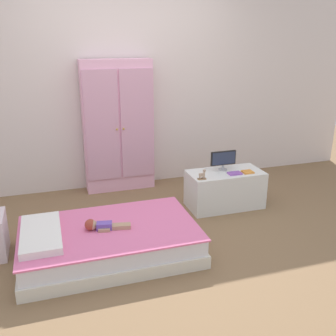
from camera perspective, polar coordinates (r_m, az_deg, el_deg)
name	(u,v)px	position (r m, az deg, el deg)	size (l,w,h in m)	color
ground_plane	(163,239)	(3.79, -0.76, -10.38)	(10.00, 10.00, 0.02)	brown
back_wall	(125,78)	(4.86, -6.38, 12.96)	(6.40, 0.05, 2.70)	silver
bed	(110,241)	(3.50, -8.56, -10.61)	(1.52, 0.95, 0.27)	silver
pillow	(41,234)	(3.40, -18.19, -9.18)	(0.32, 0.68, 0.06)	white
doll	(99,225)	(3.40, -10.10, -8.30)	(0.39, 0.15, 0.10)	#6B4CB2
wardrobe	(118,127)	(4.76, -7.33, 6.07)	(0.84, 0.27, 1.59)	#EFADCC
tv_stand	(225,189)	(4.41, 8.35, -3.10)	(0.83, 0.42, 0.41)	silver
tv_monitor	(223,159)	(4.36, 8.14, 1.32)	(0.29, 0.10, 0.22)	#99999E
rocking_horse_toy	(203,175)	(4.07, 5.10, -1.00)	(0.09, 0.04, 0.11)	#8E6642
book_purple	(235,173)	(4.28, 9.78, -0.78)	(0.15, 0.10, 0.02)	#8E51B2
book_orange	(248,172)	(4.35, 11.63, -0.56)	(0.11, 0.11, 0.02)	orange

